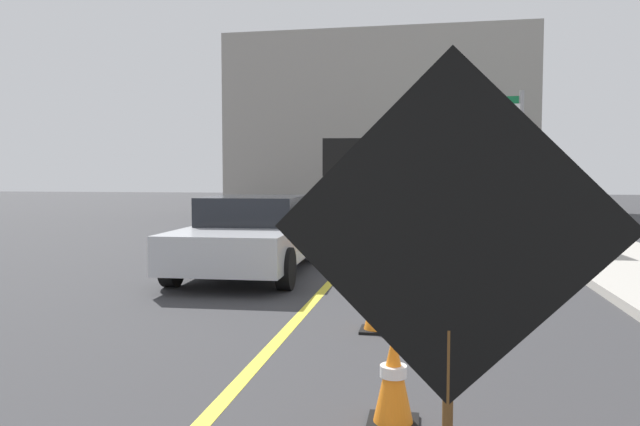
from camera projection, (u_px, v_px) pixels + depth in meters
lane_center_stripe at (259, 361)px, 5.60m from camera, size 0.14×36.00×0.01m
roadwork_sign at (450, 238)px, 2.68m from camera, size 1.63×0.06×2.33m
arrow_board_trailer at (354, 226)px, 14.95m from camera, size 1.59×1.94×2.70m
box_truck at (456, 173)px, 17.28m from camera, size 2.68×7.46×3.43m
pickup_car at (253, 234)px, 10.73m from camera, size 2.19×4.67×1.38m
highway_guide_sign at (500, 133)px, 22.74m from camera, size 2.79×0.31×5.00m
far_building_block at (379, 125)px, 31.46m from camera, size 15.41×6.06×8.91m
traffic_cone_near_sign at (393, 378)px, 4.14m from camera, size 0.36×0.36×0.68m
traffic_cone_mid_lane at (376, 306)px, 6.65m from camera, size 0.36×0.36×0.59m
traffic_cone_far_lane at (363, 268)px, 9.39m from camera, size 0.36×0.36×0.61m
traffic_cone_curbside at (359, 244)px, 12.14m from camera, size 0.36×0.36×0.74m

